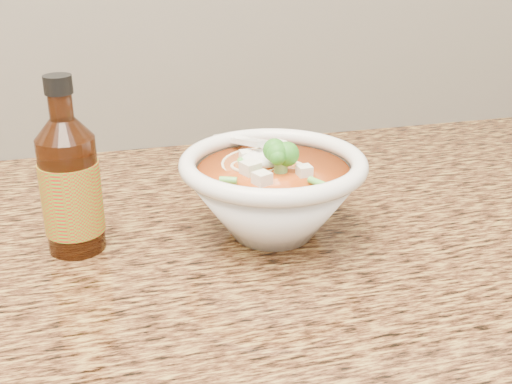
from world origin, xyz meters
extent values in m
cylinder|color=white|center=(0.37, 1.64, 0.90)|extent=(0.09, 0.09, 0.01)
torus|color=white|center=(0.37, 1.64, 0.99)|extent=(0.21, 0.21, 0.02)
torus|color=beige|center=(0.37, 1.65, 0.98)|extent=(0.15, 0.15, 0.00)
torus|color=beige|center=(0.36, 1.64, 0.98)|extent=(0.09, 0.09, 0.00)
torus|color=beige|center=(0.36, 1.66, 0.98)|extent=(0.11, 0.11, 0.00)
torus|color=beige|center=(0.36, 1.66, 0.97)|extent=(0.14, 0.14, 0.00)
torus|color=beige|center=(0.39, 1.62, 0.97)|extent=(0.13, 0.13, 0.00)
torus|color=beige|center=(0.37, 1.64, 0.97)|extent=(0.09, 0.09, 0.00)
torus|color=beige|center=(0.38, 1.64, 0.97)|extent=(0.09, 0.09, 0.00)
torus|color=beige|center=(0.38, 1.64, 0.97)|extent=(0.09, 0.09, 0.00)
cube|color=silver|center=(0.39, 1.66, 0.98)|extent=(0.02, 0.02, 0.02)
cube|color=silver|center=(0.33, 1.62, 0.98)|extent=(0.02, 0.02, 0.01)
cube|color=silver|center=(0.36, 1.70, 0.99)|extent=(0.02, 0.02, 0.02)
cube|color=silver|center=(0.39, 1.60, 0.99)|extent=(0.02, 0.02, 0.02)
cube|color=silver|center=(0.32, 1.62, 0.98)|extent=(0.02, 0.02, 0.02)
cube|color=silver|center=(0.33, 1.66, 0.99)|extent=(0.02, 0.02, 0.02)
ellipsoid|color=#196014|center=(0.38, 1.63, 1.00)|extent=(0.04, 0.04, 0.04)
cylinder|color=#57B746|center=(0.36, 1.58, 0.99)|extent=(0.02, 0.02, 0.01)
cylinder|color=#57B746|center=(0.31, 1.65, 0.99)|extent=(0.02, 0.01, 0.01)
cylinder|color=#57B746|center=(0.33, 1.66, 0.99)|extent=(0.02, 0.02, 0.01)
cylinder|color=#57B746|center=(0.32, 1.63, 0.99)|extent=(0.02, 0.01, 0.01)
cylinder|color=#57B746|center=(0.34, 1.63, 0.99)|extent=(0.02, 0.02, 0.01)
ellipsoid|color=white|center=(0.37, 1.67, 0.99)|extent=(0.05, 0.05, 0.02)
cube|color=white|center=(0.35, 1.72, 0.99)|extent=(0.04, 0.11, 0.03)
cylinder|color=#3F1908|center=(0.15, 1.66, 0.96)|extent=(0.08, 0.08, 0.13)
cylinder|color=#3F1908|center=(0.15, 1.66, 1.06)|extent=(0.03, 0.03, 0.03)
cylinder|color=black|center=(0.15, 1.66, 1.09)|extent=(0.04, 0.04, 0.02)
cylinder|color=red|center=(0.15, 1.66, 0.96)|extent=(0.08, 0.08, 0.08)
camera|label=1|loc=(0.18, 1.00, 1.24)|focal=45.00mm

